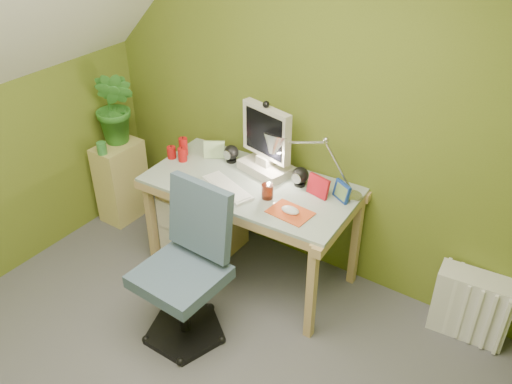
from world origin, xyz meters
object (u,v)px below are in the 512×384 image
Objects in this scene: monitor at (267,137)px; task_chair at (180,275)px; potted_plant at (116,107)px; radiator at (472,305)px; desk_lamp at (330,153)px; desk at (251,229)px; side_ledge at (122,181)px.

task_chair is at bearing -76.88° from monitor.
potted_plant is 2.75m from radiator.
desk_lamp reaches higher than monitor.
monitor is 0.55× the size of task_chair.
desk is 0.64m from monitor.
potted_plant is 1.32× the size of radiator.
desk is at bearing -77.04° from monitor.
desk is 2.32× the size of potted_plant.
desk is 0.72m from task_chair.
side_ledge is 1.45× the size of radiator.
desk_lamp is 1.69m from potted_plant.
desk is 0.80m from desk_lamp.
desk is 1.35m from potted_plant.
task_chair is at bearing -126.84° from desk_lamp.
desk_lamp reaches higher than radiator.
desk reaches higher than radiator.
monitor is at bearing 86.87° from desk.
potted_plant is at bearing -160.65° from monitor.
side_ledge is (-1.68, -0.19, -0.68)m from desk_lamp.
desk_lamp is at bearing 6.37° from side_ledge.
monitor reaches higher than desk.
side_ledge is at bearing -179.24° from radiator.
desk_lamp is at bearing 18.67° from desk.
desk reaches higher than side_ledge.
task_chair is (1.23, -0.76, -0.45)m from potted_plant.
radiator is at bearing -4.99° from desk_lamp.
desk_lamp is 1.25m from radiator.
desk is 1.45m from radiator.
side_ledge is at bearing -90.00° from potted_plant.
desk is 2.61× the size of monitor.
monitor is at bearing 178.41° from radiator.
desk_lamp reaches higher than desk.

